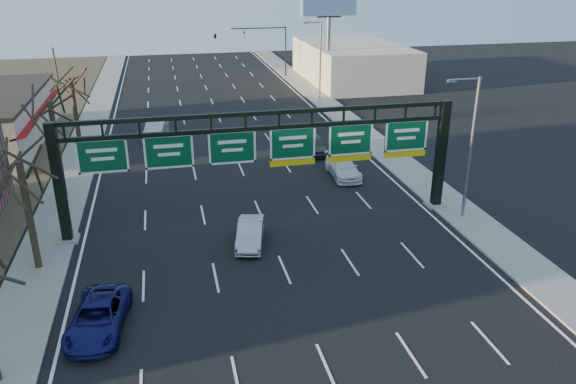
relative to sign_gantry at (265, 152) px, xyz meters
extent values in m
plane|color=black|center=(-0.16, -8.00, -4.63)|extent=(160.00, 160.00, 0.00)
cube|color=gray|center=(-12.96, 12.00, -4.57)|extent=(3.00, 120.00, 0.12)
cube|color=gray|center=(12.64, 12.00, -4.57)|extent=(3.00, 120.00, 0.12)
cube|color=white|center=(-0.16, 12.00, -4.62)|extent=(21.60, 120.00, 0.01)
cube|color=black|center=(-11.86, 0.00, -1.03)|extent=(0.55, 0.55, 7.20)
cube|color=gray|center=(-11.86, 0.00, -4.53)|extent=(1.20, 1.20, 0.20)
cube|color=black|center=(11.54, 0.00, -1.03)|extent=(0.55, 0.55, 7.20)
cube|color=gray|center=(11.54, 0.00, -4.53)|extent=(1.20, 1.20, 0.20)
cube|color=black|center=(-0.16, 0.00, 2.42)|extent=(23.40, 0.25, 0.25)
cube|color=black|center=(-0.16, 0.00, 1.52)|extent=(23.40, 0.25, 0.25)
cube|color=#054627|center=(-9.33, 0.00, 0.47)|extent=(2.80, 0.10, 2.00)
cube|color=#054627|center=(-5.66, 0.00, 0.47)|extent=(2.80, 0.10, 2.00)
cube|color=#054627|center=(-1.99, 0.00, 0.47)|extent=(2.80, 0.10, 2.00)
cube|color=#054627|center=(1.67, 0.00, 0.47)|extent=(2.80, 0.10, 2.00)
cube|color=yellow|center=(1.67, 0.00, -0.75)|extent=(2.80, 0.10, 0.40)
cube|color=#054627|center=(5.34, 0.00, 0.47)|extent=(2.80, 0.10, 2.00)
cube|color=yellow|center=(5.34, 0.00, -0.75)|extent=(2.80, 0.10, 0.40)
cube|color=#054627|center=(9.01, 0.00, 0.47)|extent=(2.80, 0.10, 2.00)
cube|color=yellow|center=(9.01, 0.00, -0.75)|extent=(2.80, 0.10, 0.40)
cube|color=#A41016|center=(-16.56, 21.00, -1.63)|extent=(1.20, 18.00, 0.40)
cube|color=beige|center=(19.84, 42.00, -2.13)|extent=(12.00, 20.00, 5.00)
cylinder|color=black|center=(-12.96, -3.00, -1.47)|extent=(0.36, 0.36, 6.08)
cylinder|color=black|center=(-12.96, 7.00, -1.09)|extent=(0.36, 0.36, 6.84)
cylinder|color=black|center=(-12.96, 17.00, -1.28)|extent=(0.36, 0.36, 6.46)
cylinder|color=slate|center=(12.44, -2.00, -0.01)|extent=(0.20, 0.20, 9.00)
cylinder|color=slate|center=(11.54, -2.00, 4.39)|extent=(1.80, 0.12, 0.12)
cube|color=slate|center=(10.64, -2.00, 4.34)|extent=(0.50, 0.22, 0.15)
cylinder|color=slate|center=(12.44, 32.00, -0.01)|extent=(0.20, 0.20, 9.00)
cylinder|color=slate|center=(11.54, 32.00, 4.39)|extent=(1.80, 0.12, 0.12)
cube|color=slate|center=(10.64, 32.00, 4.34)|extent=(0.50, 0.22, 0.15)
cylinder|color=slate|center=(14.84, 37.00, -0.13)|extent=(0.50, 0.50, 9.00)
cube|color=slate|center=(14.84, 37.00, 4.37)|extent=(3.00, 0.30, 0.20)
cube|color=white|center=(14.84, 37.00, 5.87)|extent=(7.00, 0.30, 3.00)
cube|color=#5177A3|center=(14.84, 36.80, 5.87)|extent=(6.60, 0.05, 2.60)
cylinder|color=black|center=(11.64, 47.00, -1.13)|extent=(0.18, 0.18, 7.00)
cylinder|color=black|center=(7.84, 47.00, 2.17)|extent=(7.60, 0.14, 0.14)
imported|color=black|center=(5.84, 47.00, 1.37)|extent=(0.20, 0.20, 1.00)
imported|color=black|center=(1.84, 47.00, 1.37)|extent=(0.54, 0.54, 1.62)
imported|color=#131355|center=(-9.34, -9.37, -3.95)|extent=(2.90, 5.17, 1.37)
imported|color=#A8A8AD|center=(-1.45, -2.67, -3.95)|extent=(2.33, 4.32, 1.35)
imported|color=white|center=(7.21, 6.81, -3.93)|extent=(2.04, 4.83, 1.39)
imported|color=#44474A|center=(6.55, 12.82, -3.88)|extent=(1.86, 4.44, 1.50)
imported|color=#AFAFB4|center=(-6.64, 20.12, -3.85)|extent=(2.58, 4.99, 1.57)
camera|label=1|loc=(-5.71, -31.53, 10.58)|focal=35.00mm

